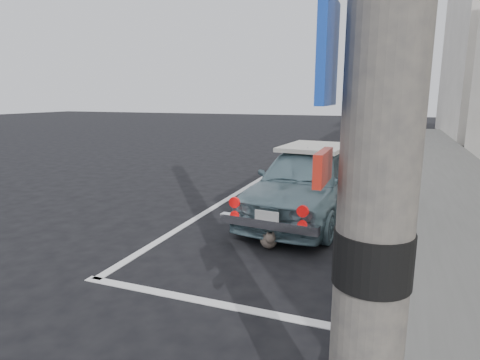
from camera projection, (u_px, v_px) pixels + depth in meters
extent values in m
plane|color=black|center=(188.00, 274.00, 4.62)|extent=(80.00, 80.00, 0.00)
cube|color=slate|center=(473.00, 245.00, 5.32)|extent=(2.80, 40.00, 0.15)
cube|color=silver|center=(209.00, 302.00, 3.99)|extent=(3.00, 0.12, 0.01)
cube|color=silver|center=(324.00, 175.00, 10.39)|extent=(3.00, 0.12, 0.01)
cube|color=silver|center=(221.00, 203.00, 7.68)|extent=(0.12, 7.00, 0.01)
cylinder|color=black|center=(373.00, 257.00, 1.81)|extent=(0.36, 0.36, 0.25)
cube|color=#1640B4|center=(328.00, 52.00, 1.71)|extent=(0.04, 0.35, 0.45)
cube|color=#B52316|center=(323.00, 167.00, 1.81)|extent=(0.04, 0.30, 0.15)
cube|color=white|center=(322.00, 167.00, 1.82)|extent=(0.02, 0.16, 0.08)
imported|color=gray|center=(308.00, 182.00, 6.72)|extent=(1.77, 3.70, 1.22)
cube|color=white|center=(315.00, 147.00, 6.92)|extent=(1.13, 1.45, 0.07)
cube|color=silver|center=(268.00, 224.00, 5.24)|extent=(1.37, 0.25, 0.12)
cube|color=white|center=(267.00, 217.00, 5.18)|extent=(0.33, 0.05, 0.17)
cylinder|color=red|center=(234.00, 202.00, 5.37)|extent=(0.15, 0.05, 0.15)
cylinder|color=red|center=(303.00, 211.00, 4.96)|extent=(0.15, 0.05, 0.15)
cylinder|color=red|center=(235.00, 215.00, 5.41)|extent=(0.12, 0.05, 0.12)
cylinder|color=red|center=(302.00, 225.00, 4.99)|extent=(0.12, 0.05, 0.12)
ellipsoid|color=#6A5B51|center=(269.00, 239.00, 5.43)|extent=(0.36, 0.43, 0.22)
sphere|color=#6A5B51|center=(270.00, 238.00, 5.26)|extent=(0.14, 0.14, 0.14)
cone|color=#6A5B51|center=(267.00, 233.00, 5.24)|extent=(0.05, 0.05, 0.05)
cone|color=#6A5B51|center=(273.00, 232.00, 5.25)|extent=(0.05, 0.05, 0.05)
cylinder|color=#6A5B51|center=(271.00, 239.00, 5.63)|extent=(0.20, 0.19, 0.03)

